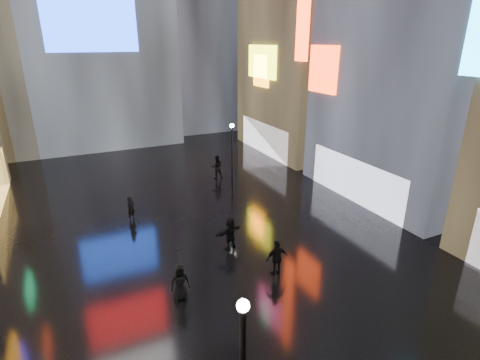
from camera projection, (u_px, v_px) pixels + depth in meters
ground at (188, 213)px, 24.35m from camera, size 140.00×140.00×0.00m
building_right_far at (314, 0)px, 34.26m from camera, size 10.28×12.00×28.00m
lamp_far at (232, 155)px, 26.31m from camera, size 0.30×0.30×5.20m
pedestrian_3 at (277, 258)px, 17.64m from camera, size 1.10×0.52×1.83m
pedestrian_4 at (180, 282)px, 15.98m from camera, size 0.86×0.59×1.70m
pedestrian_5 at (230, 233)px, 19.90m from camera, size 1.77×1.00×1.82m
pedestrian_6 at (131, 208)px, 23.13m from camera, size 0.69×0.63×1.58m
pedestrian_7 at (217, 167)px, 30.04m from camera, size 1.08×0.92×1.92m
umbrella_2 at (178, 257)px, 15.53m from camera, size 1.27×1.28×0.84m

